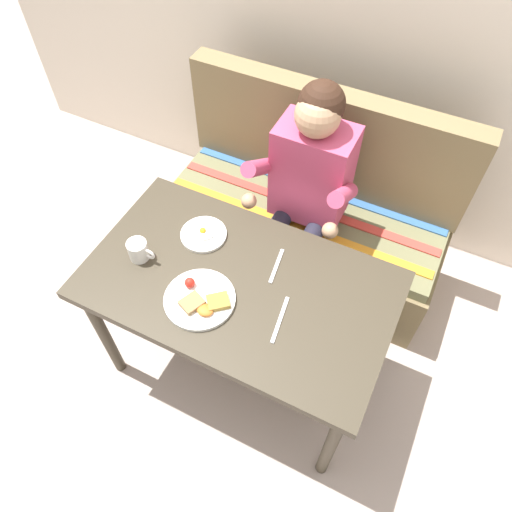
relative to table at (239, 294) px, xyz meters
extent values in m
plane|color=#AF9D93|center=(0.00, 0.00, -0.65)|extent=(8.00, 8.00, 0.00)
cube|color=#383124|center=(0.00, 0.00, 0.06)|extent=(1.20, 0.70, 0.04)
cylinder|color=#383124|center=(-0.54, -0.29, -0.30)|extent=(0.05, 0.05, 0.69)
cylinder|color=#383124|center=(0.54, -0.29, -0.30)|extent=(0.05, 0.05, 0.69)
cylinder|color=#383124|center=(-0.54, 0.29, -0.30)|extent=(0.05, 0.05, 0.69)
cylinder|color=#383124|center=(0.54, 0.29, -0.30)|extent=(0.05, 0.05, 0.69)
cube|color=olive|center=(0.00, 0.72, -0.45)|extent=(1.44, 0.56, 0.40)
cube|color=#6A6A47|center=(0.00, 0.72, -0.22)|extent=(1.40, 0.52, 0.06)
cube|color=olive|center=(0.00, 0.94, 0.08)|extent=(1.44, 0.12, 0.54)
cube|color=orange|center=(0.00, 0.58, -0.18)|extent=(1.38, 0.05, 0.01)
cube|color=#C63D33|center=(0.00, 0.72, -0.18)|extent=(1.38, 0.05, 0.01)
cube|color=#336099|center=(0.00, 0.86, -0.18)|extent=(1.38, 0.05, 0.01)
cube|color=#BF4266|center=(0.03, 0.66, 0.11)|extent=(0.34, 0.22, 0.48)
sphere|color=tan|center=(0.03, 0.64, 0.44)|extent=(0.19, 0.19, 0.19)
sphere|color=#331E14|center=(0.03, 0.67, 0.47)|extent=(0.19, 0.19, 0.19)
cylinder|color=#BF4266|center=(-0.16, 0.52, 0.18)|extent=(0.07, 0.29, 0.23)
cylinder|color=#BF4266|center=(0.22, 0.52, 0.18)|extent=(0.07, 0.29, 0.23)
sphere|color=tan|center=(-0.16, 0.40, 0.08)|extent=(0.07, 0.07, 0.07)
sphere|color=tan|center=(0.22, 0.40, 0.08)|extent=(0.07, 0.07, 0.07)
cylinder|color=#232333|center=(-0.05, 0.49, -0.13)|extent=(0.09, 0.34, 0.09)
cylinder|color=#232333|center=(-0.05, 0.32, -0.39)|extent=(0.08, 0.08, 0.52)
cube|color=black|center=(-0.05, 0.26, -0.62)|extent=(0.09, 0.20, 0.05)
cylinder|color=#232333|center=(0.12, 0.49, -0.13)|extent=(0.09, 0.34, 0.09)
cylinder|color=#232333|center=(0.12, 0.32, -0.39)|extent=(0.08, 0.08, 0.52)
cube|color=black|center=(0.12, 0.26, -0.62)|extent=(0.09, 0.20, 0.05)
cylinder|color=white|center=(-0.09, -0.14, 0.09)|extent=(0.27, 0.27, 0.02)
cube|color=olive|center=(-0.10, -0.17, 0.11)|extent=(0.09, 0.10, 0.02)
cube|color=olive|center=(-0.02, -0.12, 0.11)|extent=(0.10, 0.10, 0.02)
sphere|color=red|center=(-0.15, -0.10, 0.12)|extent=(0.04, 0.04, 0.04)
ellipsoid|color=#CC6623|center=(-0.05, -0.18, 0.11)|extent=(0.06, 0.05, 0.02)
cylinder|color=white|center=(-0.24, 0.14, 0.09)|extent=(0.19, 0.19, 0.01)
ellipsoid|color=white|center=(-0.24, 0.14, 0.10)|extent=(0.09, 0.08, 0.01)
sphere|color=yellow|center=(-0.24, 0.14, 0.11)|extent=(0.03, 0.03, 0.03)
cylinder|color=white|center=(-0.41, -0.07, 0.13)|extent=(0.08, 0.08, 0.09)
cylinder|color=brown|center=(-0.41, -0.07, 0.16)|extent=(0.07, 0.07, 0.01)
torus|color=white|center=(-0.36, -0.07, 0.13)|extent=(0.05, 0.01, 0.05)
cube|color=silver|center=(0.10, 0.13, 0.08)|extent=(0.04, 0.17, 0.00)
cube|color=silver|center=(0.21, -0.08, 0.08)|extent=(0.04, 0.20, 0.00)
camera|label=1|loc=(0.52, -0.90, 1.64)|focal=34.05mm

